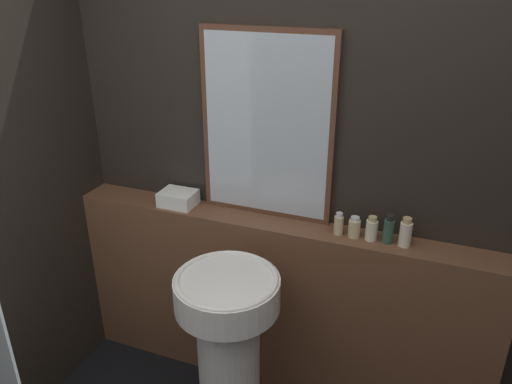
% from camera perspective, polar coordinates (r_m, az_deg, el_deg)
% --- Properties ---
extents(wall_back, '(8.00, 0.06, 2.50)m').
position_cam_1_polar(wall_back, '(2.47, 3.55, 2.99)').
color(wall_back, black).
rests_on(wall_back, ground_plane).
extents(vanity_counter, '(2.20, 0.19, 1.00)m').
position_cam_1_polar(vanity_counter, '(2.73, 2.30, -12.78)').
color(vanity_counter, brown).
rests_on(vanity_counter, ground_plane).
extents(pedestal_sink, '(0.47, 0.47, 0.94)m').
position_cam_1_polar(pedestal_sink, '(2.40, -3.15, -17.15)').
color(pedestal_sink, silver).
rests_on(pedestal_sink, ground_plane).
extents(mirror, '(0.66, 0.03, 0.91)m').
position_cam_1_polar(mirror, '(2.38, 1.22, 7.42)').
color(mirror, '#563323').
rests_on(mirror, vanity_counter).
extents(towel_stack, '(0.18, 0.15, 0.08)m').
position_cam_1_polar(towel_stack, '(2.66, -8.88, -0.71)').
color(towel_stack, white).
rests_on(towel_stack, vanity_counter).
extents(shampoo_bottle, '(0.04, 0.04, 0.11)m').
position_cam_1_polar(shampoo_bottle, '(2.37, 9.43, -3.64)').
color(shampoo_bottle, '#C6B284').
rests_on(shampoo_bottle, vanity_counter).
extents(conditioner_bottle, '(0.06, 0.06, 0.10)m').
position_cam_1_polar(conditioner_bottle, '(2.36, 11.17, -4.00)').
color(conditioner_bottle, '#C6B284').
rests_on(conditioner_bottle, vanity_counter).
extents(lotion_bottle, '(0.05, 0.05, 0.12)m').
position_cam_1_polar(lotion_bottle, '(2.35, 13.08, -4.15)').
color(lotion_bottle, beige).
rests_on(lotion_bottle, vanity_counter).
extents(body_wash_bottle, '(0.05, 0.05, 0.14)m').
position_cam_1_polar(body_wash_bottle, '(2.34, 14.91, -4.21)').
color(body_wash_bottle, '#2D4C3D').
rests_on(body_wash_bottle, vanity_counter).
extents(hand_soap_bottle, '(0.05, 0.05, 0.14)m').
position_cam_1_polar(hand_soap_bottle, '(2.34, 16.72, -4.50)').
color(hand_soap_bottle, beige).
rests_on(hand_soap_bottle, vanity_counter).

